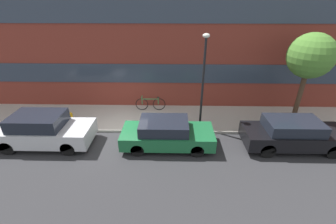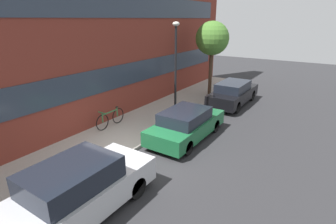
% 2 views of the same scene
% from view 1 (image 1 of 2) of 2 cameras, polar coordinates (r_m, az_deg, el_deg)
% --- Properties ---
extents(ground_plane, '(56.00, 56.00, 0.00)m').
position_cam_1_polar(ground_plane, '(11.58, -11.76, -5.15)').
color(ground_plane, '#2B2B2D').
extents(sidewalk_strip, '(28.00, 2.98, 0.13)m').
position_cam_1_polar(sidewalk_strip, '(12.80, -10.43, -1.37)').
color(sidewalk_strip, '#A8A399').
rests_on(sidewalk_strip, ground_plane).
extents(rowhouse_facade, '(28.00, 1.02, 9.84)m').
position_cam_1_polar(rowhouse_facade, '(13.25, -10.64, 21.73)').
color(rowhouse_facade, maroon).
rests_on(rowhouse_facade, ground_plane).
extents(parked_car_silver, '(4.23, 1.73, 1.53)m').
position_cam_1_polar(parked_car_silver, '(11.56, -29.10, -4.05)').
color(parked_car_silver, '#B2B5BA').
rests_on(parked_car_silver, ground_plane).
extents(parked_car_green, '(4.08, 1.70, 1.30)m').
position_cam_1_polar(parked_car_green, '(10.06, -0.34, -5.49)').
color(parked_car_green, '#195B33').
rests_on(parked_car_green, ground_plane).
extents(parked_car_black, '(4.43, 1.64, 1.38)m').
position_cam_1_polar(parked_car_black, '(11.37, 29.29, -4.92)').
color(parked_car_black, black).
rests_on(parked_car_black, ground_plane).
extents(fire_hydrant, '(0.47, 0.26, 0.71)m').
position_cam_1_polar(fire_hydrant, '(12.65, -23.32, -1.50)').
color(fire_hydrant, gold).
rests_on(fire_hydrant, sidewalk_strip).
extents(bicycle, '(1.75, 0.44, 0.84)m').
position_cam_1_polar(bicycle, '(13.15, -4.49, 2.17)').
color(bicycle, black).
rests_on(bicycle, sidewalk_strip).
extents(street_tree, '(2.07, 2.07, 4.60)m').
position_cam_1_polar(street_tree, '(12.43, 32.51, 11.78)').
color(street_tree, '#473323').
rests_on(street_tree, sidewalk_strip).
extents(lamp_post, '(0.32, 0.32, 4.58)m').
position_cam_1_polar(lamp_post, '(10.62, 9.02, 9.75)').
color(lamp_post, black).
rests_on(lamp_post, sidewalk_strip).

